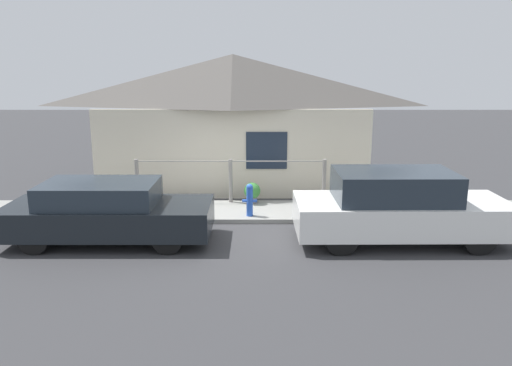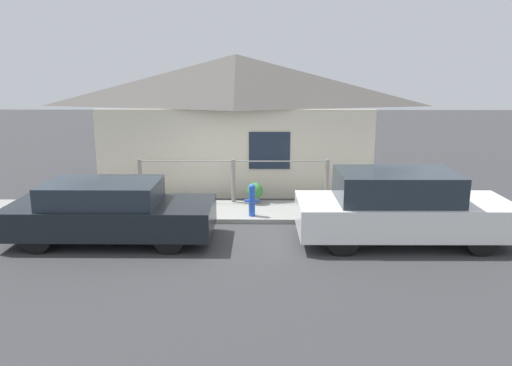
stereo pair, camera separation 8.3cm
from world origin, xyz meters
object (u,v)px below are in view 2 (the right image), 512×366
at_px(fire_hydrant, 252,199).
at_px(potted_plant_near_hydrant, 255,192).
at_px(car_left, 110,211).
at_px(car_right, 401,208).

xyz_separation_m(fire_hydrant, potted_plant_near_hydrant, (0.05, 1.10, -0.10)).
distance_m(fire_hydrant, potted_plant_near_hydrant, 1.10).
bearing_deg(potted_plant_near_hydrant, fire_hydrant, -92.67).
bearing_deg(car_left, fire_hydrant, 26.49).
bearing_deg(car_right, potted_plant_near_hydrant, 139.15).
distance_m(car_left, car_right, 5.96).
bearing_deg(fire_hydrant, car_right, -25.44).
distance_m(car_left, potted_plant_near_hydrant, 3.91).
height_order(car_left, car_right, car_right).
relative_size(car_left, car_right, 0.97).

